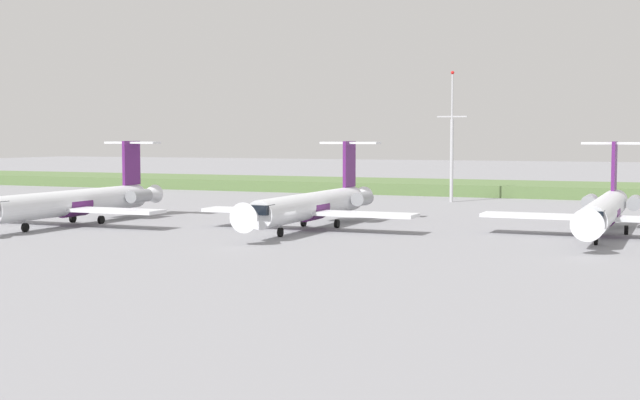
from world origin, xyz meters
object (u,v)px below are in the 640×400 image
object	(u,v)px
regional_jet_nearest	(76,201)
antenna_mast	(452,147)
regional_jet_third	(605,209)
regional_jet_second	(313,204)

from	to	relation	value
regional_jet_nearest	antenna_mast	distance (m)	56.79
regional_jet_nearest	antenna_mast	xyz separation A→B (m)	(29.11, 48.46, 5.42)
regional_jet_nearest	regional_jet_third	size ratio (longest dim) A/B	1.00
regional_jet_second	regional_jet_third	world-z (taller)	same
regional_jet_nearest	regional_jet_third	distance (m)	54.74
regional_jet_second	regional_jet_third	distance (m)	28.70
regional_jet_nearest	regional_jet_third	xyz separation A→B (m)	(53.69, 10.67, 0.00)
regional_jet_second	regional_jet_third	xyz separation A→B (m)	(28.29, 4.88, 0.00)
antenna_mast	regional_jet_second	bearing A→B (deg)	-94.96
regional_jet_second	antenna_mast	world-z (taller)	antenna_mast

